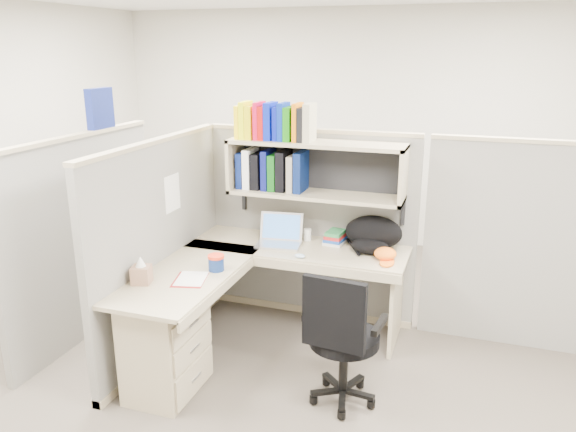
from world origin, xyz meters
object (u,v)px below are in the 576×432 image
at_px(backpack, 372,234).
at_px(task_chair, 342,359).
at_px(desk, 205,318).
at_px(laptop, 279,231).
at_px(snack_canister, 216,262).

bearing_deg(backpack, task_chair, -99.01).
bearing_deg(desk, laptop, 72.86).
height_order(snack_canister, task_chair, task_chair).
height_order(laptop, backpack, backpack).
relative_size(desk, snack_canister, 14.82).
xyz_separation_m(backpack, task_chair, (0.01, -1.00, -0.52)).
xyz_separation_m(backpack, snack_canister, (-0.97, -0.76, -0.07)).
height_order(backpack, snack_canister, backpack).
bearing_deg(desk, task_chair, -2.69).
bearing_deg(task_chair, laptop, 130.41).
bearing_deg(backpack, desk, -145.66).
xyz_separation_m(desk, snack_canister, (0.01, 0.19, 0.35)).
xyz_separation_m(laptop, task_chair, (0.74, -0.87, -0.52)).
distance_m(desk, backpack, 1.43).
xyz_separation_m(desk, task_chair, (1.00, -0.05, -0.10)).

